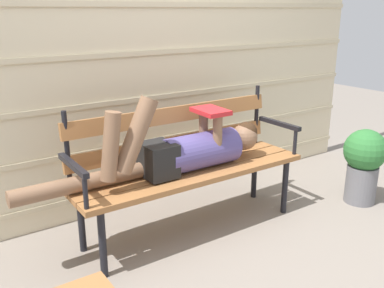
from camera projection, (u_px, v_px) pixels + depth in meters
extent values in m
plane|color=gray|center=(207.00, 240.00, 2.89)|extent=(12.00, 12.00, 0.00)
cube|color=beige|center=(145.00, 52.00, 3.16)|extent=(4.41, 0.06, 2.38)
cube|color=beige|center=(151.00, 181.00, 3.44)|extent=(4.41, 0.02, 0.04)
cube|color=beige|center=(150.00, 141.00, 3.34)|extent=(4.41, 0.02, 0.04)
cube|color=beige|center=(148.00, 98.00, 3.24)|extent=(4.41, 0.02, 0.04)
cube|color=beige|center=(147.00, 53.00, 3.14)|extent=(4.41, 0.02, 0.04)
cube|color=beige|center=(145.00, 4.00, 3.03)|extent=(4.41, 0.02, 0.04)
cube|color=#9E6638|center=(205.00, 178.00, 2.78)|extent=(1.68, 0.14, 0.04)
cube|color=#9E6638|center=(192.00, 172.00, 2.90)|extent=(1.68, 0.14, 0.04)
cube|color=#9E6638|center=(180.00, 165.00, 3.02)|extent=(1.68, 0.14, 0.04)
cube|color=#9E6638|center=(175.00, 144.00, 3.02)|extent=(1.61, 0.05, 0.11)
cube|color=#9E6638|center=(175.00, 114.00, 2.96)|extent=(1.61, 0.05, 0.11)
cylinder|color=black|center=(67.00, 148.00, 2.58)|extent=(0.03, 0.03, 0.47)
cylinder|color=black|center=(256.00, 115.00, 3.41)|extent=(0.03, 0.03, 0.47)
cylinder|color=black|center=(103.00, 244.00, 2.44)|extent=(0.04, 0.04, 0.42)
cylinder|color=black|center=(285.00, 187.00, 3.23)|extent=(0.04, 0.04, 0.42)
cylinder|color=black|center=(81.00, 221.00, 2.71)|extent=(0.04, 0.04, 0.42)
cylinder|color=black|center=(254.00, 173.00, 3.50)|extent=(0.04, 0.04, 0.42)
cube|color=black|center=(73.00, 165.00, 2.40)|extent=(0.04, 0.41, 0.03)
cylinder|color=black|center=(85.00, 192.00, 2.29)|extent=(0.03, 0.03, 0.20)
cube|color=black|center=(279.00, 124.00, 3.27)|extent=(0.04, 0.41, 0.03)
cylinder|color=black|center=(295.00, 141.00, 3.17)|extent=(0.03, 0.03, 0.20)
cylinder|color=#514784|center=(201.00, 150.00, 2.90)|extent=(0.54, 0.24, 0.24)
cube|color=black|center=(158.00, 160.00, 2.72)|extent=(0.20, 0.23, 0.22)
sphere|color=brown|center=(244.00, 137.00, 3.10)|extent=(0.19, 0.19, 0.19)
sphere|color=#382314|center=(247.00, 132.00, 3.10)|extent=(0.16, 0.16, 0.16)
cylinder|color=brown|center=(136.00, 135.00, 2.51)|extent=(0.30, 0.11, 0.46)
cylinder|color=brown|center=(111.00, 147.00, 2.44)|extent=(0.15, 0.09, 0.41)
cylinder|color=brown|center=(81.00, 183.00, 2.52)|extent=(0.82, 0.10, 0.10)
cylinder|color=brown|center=(218.00, 134.00, 2.84)|extent=(0.06, 0.06, 0.25)
cylinder|color=brown|center=(203.00, 128.00, 2.96)|extent=(0.06, 0.06, 0.25)
cube|color=red|center=(211.00, 111.00, 2.86)|extent=(0.18, 0.25, 0.03)
cylinder|color=slate|center=(361.00, 184.00, 3.43)|extent=(0.24, 0.24, 0.31)
sphere|color=#2D7033|center=(365.00, 150.00, 3.34)|extent=(0.33, 0.33, 0.33)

